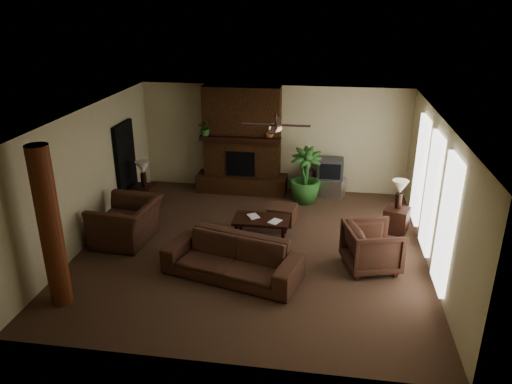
% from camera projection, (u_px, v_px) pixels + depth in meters
% --- Properties ---
extents(room_shell, '(7.00, 7.00, 7.00)m').
position_uv_depth(room_shell, '(253.00, 185.00, 9.69)').
color(room_shell, '#503728').
rests_on(room_shell, ground).
extents(fireplace, '(2.40, 0.70, 2.80)m').
position_uv_depth(fireplace, '(242.00, 149.00, 12.85)').
color(fireplace, '#4A2913').
rests_on(fireplace, ground).
extents(windows, '(0.08, 3.65, 2.35)m').
position_uv_depth(windows, '(431.00, 194.00, 9.42)').
color(windows, white).
rests_on(windows, ground).
extents(log_column, '(0.36, 0.36, 2.80)m').
position_uv_depth(log_column, '(50.00, 228.00, 7.90)').
color(log_column, brown).
rests_on(log_column, ground).
extents(doorway, '(0.10, 1.00, 2.10)m').
position_uv_depth(doorway, '(126.00, 165.00, 11.95)').
color(doorway, black).
rests_on(doorway, ground).
extents(ceiling_fan, '(1.35, 1.35, 0.37)m').
position_uv_depth(ceiling_fan, '(276.00, 127.00, 9.49)').
color(ceiling_fan, black).
rests_on(ceiling_fan, ceiling).
extents(sofa, '(2.65, 1.38, 1.00)m').
position_uv_depth(sofa, '(232.00, 252.00, 9.01)').
color(sofa, '#44291D').
rests_on(sofa, ground).
extents(armchair_left, '(0.99, 1.43, 1.20)m').
position_uv_depth(armchair_left, '(126.00, 215.00, 10.31)').
color(armchair_left, '#44291D').
rests_on(armchair_left, ground).
extents(armchair_right, '(1.13, 1.17, 0.99)m').
position_uv_depth(armchair_right, '(372.00, 245.00, 9.27)').
color(armchair_right, '#44291D').
rests_on(armchair_right, ground).
extents(coffee_table, '(1.20, 0.70, 0.43)m').
position_uv_depth(coffee_table, '(261.00, 221.00, 10.57)').
color(coffee_table, black).
rests_on(coffee_table, ground).
extents(ottoman, '(0.69, 0.69, 0.40)m').
position_uv_depth(ottoman, '(282.00, 214.00, 11.32)').
color(ottoman, '#44291D').
rests_on(ottoman, ground).
extents(tv_stand, '(0.96, 0.72, 0.50)m').
position_uv_depth(tv_stand, '(328.00, 187.00, 12.81)').
color(tv_stand, '#B3B3B6').
rests_on(tv_stand, ground).
extents(tv, '(0.65, 0.54, 0.52)m').
position_uv_depth(tv, '(330.00, 169.00, 12.60)').
color(tv, '#39393C').
rests_on(tv, tv_stand).
extents(floor_vase, '(0.34, 0.34, 0.77)m').
position_uv_depth(floor_vase, '(309.00, 179.00, 12.81)').
color(floor_vase, '#2F1F1A').
rests_on(floor_vase, ground).
extents(floor_plant, '(0.85, 1.44, 0.79)m').
position_uv_depth(floor_plant, '(305.00, 187.00, 12.38)').
color(floor_plant, '#2E6126').
rests_on(floor_plant, ground).
extents(side_table_left, '(0.52, 0.52, 0.55)m').
position_uv_depth(side_table_left, '(144.00, 196.00, 12.12)').
color(side_table_left, black).
rests_on(side_table_left, ground).
extents(lamp_left, '(0.37, 0.37, 0.65)m').
position_uv_depth(lamp_left, '(143.00, 169.00, 11.82)').
color(lamp_left, black).
rests_on(lamp_left, side_table_left).
extents(side_table_right, '(0.64, 0.64, 0.55)m').
position_uv_depth(side_table_right, '(396.00, 220.00, 10.84)').
color(side_table_right, black).
rests_on(side_table_right, ground).
extents(lamp_right, '(0.39, 0.39, 0.65)m').
position_uv_depth(lamp_right, '(400.00, 189.00, 10.60)').
color(lamp_right, black).
rests_on(lamp_right, side_table_right).
extents(mantel_plant, '(0.43, 0.47, 0.33)m').
position_uv_depth(mantel_plant, '(206.00, 129.00, 12.51)').
color(mantel_plant, '#2E6126').
rests_on(mantel_plant, fireplace).
extents(mantel_vase, '(0.25, 0.26, 0.22)m').
position_uv_depth(mantel_vase, '(269.00, 133.00, 12.35)').
color(mantel_vase, brown).
rests_on(mantel_vase, fireplace).
extents(book_a, '(0.20, 0.13, 0.29)m').
position_uv_depth(book_a, '(249.00, 212.00, 10.53)').
color(book_a, '#999999').
rests_on(book_a, coffee_table).
extents(book_b, '(0.20, 0.11, 0.29)m').
position_uv_depth(book_b, '(271.00, 215.00, 10.38)').
color(book_b, '#999999').
rests_on(book_b, coffee_table).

